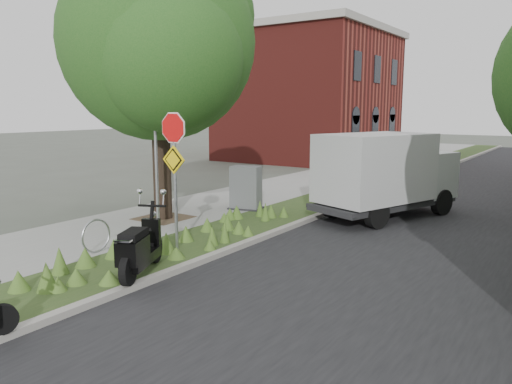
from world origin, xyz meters
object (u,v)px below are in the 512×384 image
(box_truck, at_px, (385,171))
(utility_cabinet, at_px, (246,188))
(sign_assembly, at_px, (174,153))
(scooter_near, at_px, (138,254))

(box_truck, xyz_separation_m, utility_cabinet, (-3.91, -1.74, -0.65))
(sign_assembly, bearing_deg, scooter_near, -68.68)
(utility_cabinet, bearing_deg, scooter_near, -72.07)
(box_truck, bearing_deg, sign_assembly, -111.26)
(sign_assembly, distance_m, utility_cabinet, 5.14)
(sign_assembly, xyz_separation_m, box_truck, (2.51, 6.44, -0.91))
(sign_assembly, height_order, scooter_near, sign_assembly)
(scooter_near, relative_size, box_truck, 0.36)
(sign_assembly, distance_m, box_truck, 6.97)
(utility_cabinet, bearing_deg, sign_assembly, -73.40)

